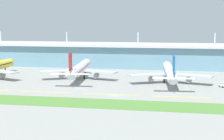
% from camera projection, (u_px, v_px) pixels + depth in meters
% --- Properties ---
extents(ground_plane, '(600.00, 600.00, 0.00)m').
position_uv_depth(ground_plane, '(116.00, 96.00, 167.50)').
color(ground_plane, gray).
extents(terminal_building, '(288.00, 34.00, 27.26)m').
position_uv_depth(terminal_building, '(139.00, 55.00, 268.86)').
color(terminal_building, '#6693A8').
rests_on(terminal_building, ground).
extents(airliner_near_middle, '(48.56, 66.02, 18.90)m').
position_uv_depth(airliner_near_middle, '(79.00, 69.00, 215.70)').
color(airliner_near_middle, white).
rests_on(airliner_near_middle, ground).
extents(airliner_far_middle, '(48.64, 64.70, 18.90)m').
position_uv_depth(airliner_far_middle, '(170.00, 72.00, 201.11)').
color(airliner_far_middle, white).
rests_on(airliner_far_middle, ground).
extents(taxiway_stripe_mid_west, '(28.00, 0.70, 0.04)m').
position_uv_depth(taxiway_stripe_mid_west, '(45.00, 92.00, 176.71)').
color(taxiway_stripe_mid_west, yellow).
rests_on(taxiway_stripe_mid_west, ground).
extents(taxiway_stripe_centre, '(28.00, 0.70, 0.04)m').
position_uv_depth(taxiway_stripe_centre, '(111.00, 94.00, 170.73)').
color(taxiway_stripe_centre, yellow).
rests_on(taxiway_stripe_centre, ground).
extents(taxiway_stripe_mid_east, '(28.00, 0.70, 0.04)m').
position_uv_depth(taxiway_stripe_mid_east, '(181.00, 97.00, 164.76)').
color(taxiway_stripe_mid_east, yellow).
rests_on(taxiway_stripe_mid_east, ground).
extents(grass_verge, '(300.00, 18.00, 0.10)m').
position_uv_depth(grass_verge, '(110.00, 104.00, 151.25)').
color(grass_verge, '#518438').
rests_on(grass_verge, ground).
extents(baggage_cart, '(3.70, 3.92, 2.48)m').
position_uv_depth(baggage_cart, '(222.00, 85.00, 188.87)').
color(baggage_cart, silver).
rests_on(baggage_cart, ground).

